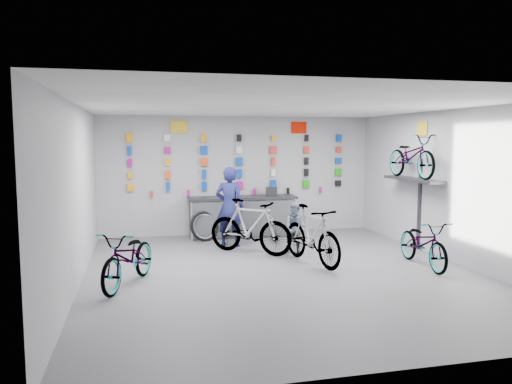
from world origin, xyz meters
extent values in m
plane|color=#55555A|center=(0.00, 0.00, 0.00)|extent=(8.00, 8.00, 0.00)
plane|color=white|center=(0.00, 0.00, 3.00)|extent=(8.00, 8.00, 0.00)
plane|color=#A9A9AC|center=(0.00, 4.00, 1.50)|extent=(7.00, 0.00, 7.00)
plane|color=#A9A9AC|center=(0.00, -4.00, 1.50)|extent=(7.00, 0.00, 7.00)
plane|color=#A9A9AC|center=(-3.50, 0.00, 1.50)|extent=(0.00, 8.00, 8.00)
plane|color=#A9A9AC|center=(3.50, 0.00, 1.50)|extent=(0.00, 8.00, 8.00)
cube|color=black|center=(0.00, 3.55, 0.45)|extent=(2.60, 0.60, 0.90)
cube|color=silver|center=(0.00, 3.25, 0.48)|extent=(2.60, 0.02, 0.90)
cube|color=silver|center=(-1.30, 3.25, 0.48)|extent=(0.04, 0.04, 0.96)
cube|color=silver|center=(1.30, 3.25, 0.48)|extent=(0.04, 0.04, 0.96)
cube|color=black|center=(0.00, 3.55, 0.97)|extent=(2.70, 0.66, 0.06)
cube|color=#FD9D0D|center=(-2.70, 3.93, 1.25)|extent=(0.15, 0.06, 0.18)
cube|color=#0B41B2|center=(-1.80, 3.93, 1.25)|extent=(0.09, 0.06, 0.23)
cube|color=#0B41B2|center=(-0.90, 3.93, 1.25)|extent=(0.12, 0.06, 0.22)
cube|color=#A90F7C|center=(0.00, 3.93, 1.25)|extent=(0.18, 0.06, 0.20)
cube|color=#0B41B2|center=(0.90, 3.93, 1.25)|extent=(0.15, 0.06, 0.23)
cube|color=#1C9E10|center=(1.80, 3.93, 1.25)|extent=(0.17, 0.06, 0.21)
cube|color=black|center=(2.70, 3.93, 1.25)|extent=(0.16, 0.06, 0.14)
cube|color=#FD9D0D|center=(-2.70, 3.93, 1.55)|extent=(0.09, 0.06, 0.16)
cube|color=#FF4C16|center=(-1.80, 3.93, 1.55)|extent=(0.13, 0.06, 0.21)
cube|color=#0B41B2|center=(-0.90, 3.93, 1.55)|extent=(0.10, 0.06, 0.22)
cube|color=#0B41B2|center=(0.00, 3.93, 1.55)|extent=(0.14, 0.06, 0.22)
cube|color=white|center=(0.90, 3.93, 1.55)|extent=(0.11, 0.06, 0.17)
cube|color=black|center=(1.80, 3.93, 1.55)|extent=(0.12, 0.06, 0.20)
cube|color=#1C9E10|center=(2.70, 3.93, 1.55)|extent=(0.17, 0.06, 0.18)
cube|color=#A90F7C|center=(-2.70, 3.93, 1.85)|extent=(0.11, 0.06, 0.19)
cube|color=#FD9D0D|center=(-1.80, 3.93, 1.85)|extent=(0.11, 0.06, 0.16)
cube|color=#FF4C16|center=(-0.90, 3.93, 1.85)|extent=(0.17, 0.06, 0.19)
cube|color=#0B41B2|center=(0.00, 3.93, 1.85)|extent=(0.16, 0.06, 0.21)
cube|color=red|center=(0.90, 3.93, 1.85)|extent=(0.10, 0.06, 0.23)
cube|color=black|center=(1.80, 3.93, 1.85)|extent=(0.11, 0.06, 0.19)
cube|color=#0B41B2|center=(2.70, 3.93, 1.85)|extent=(0.17, 0.06, 0.15)
cube|color=#0B41B2|center=(-2.70, 3.93, 2.15)|extent=(0.09, 0.06, 0.22)
cube|color=#A90F7C|center=(-1.80, 3.93, 2.15)|extent=(0.15, 0.06, 0.16)
cube|color=#0B41B2|center=(-0.90, 3.93, 2.15)|extent=(0.17, 0.06, 0.21)
cube|color=white|center=(0.00, 3.93, 2.15)|extent=(0.15, 0.06, 0.17)
cube|color=red|center=(0.90, 3.93, 2.15)|extent=(0.18, 0.06, 0.19)
cube|color=red|center=(1.80, 3.93, 2.15)|extent=(0.14, 0.06, 0.18)
cube|color=red|center=(2.70, 3.93, 2.15)|extent=(0.15, 0.06, 0.15)
cube|color=#FD9D0D|center=(-2.70, 3.93, 2.45)|extent=(0.15, 0.06, 0.22)
cube|color=white|center=(-1.80, 3.93, 2.45)|extent=(0.14, 0.06, 0.16)
cube|color=#FD9D0D|center=(-0.90, 3.93, 2.45)|extent=(0.11, 0.06, 0.21)
cube|color=black|center=(0.00, 3.93, 2.45)|extent=(0.11, 0.06, 0.18)
cube|color=#FD9D0D|center=(0.90, 3.93, 2.45)|extent=(0.09, 0.06, 0.14)
cube|color=black|center=(1.80, 3.93, 2.45)|extent=(0.10, 0.06, 0.17)
cube|color=#0B41B2|center=(2.70, 3.93, 2.45)|extent=(0.14, 0.06, 0.20)
cylinder|color=red|center=(-2.20, 3.91, 1.08)|extent=(0.07, 0.07, 0.16)
cylinder|color=#A90F7C|center=(-1.30, 3.91, 1.08)|extent=(0.07, 0.07, 0.16)
cylinder|color=#A90F7C|center=(0.40, 3.91, 1.08)|extent=(0.07, 0.07, 0.16)
cylinder|color=black|center=(1.30, 3.91, 1.08)|extent=(0.07, 0.07, 0.16)
cylinder|color=#A90F7C|center=(2.20, 3.91, 1.08)|extent=(0.07, 0.07, 0.16)
cube|color=#333338|center=(3.30, 1.20, 1.55)|extent=(0.38, 1.90, 0.06)
cube|color=#333338|center=(3.48, 1.20, 1.00)|extent=(0.04, 0.10, 2.00)
cube|color=yellow|center=(-1.50, 3.98, 2.72)|extent=(0.42, 0.02, 0.30)
cube|color=red|center=(1.60, 3.98, 2.72)|extent=(0.42, 0.02, 0.30)
cube|color=yellow|center=(3.48, 1.20, 2.65)|extent=(0.02, 0.40, 0.30)
imported|color=gray|center=(-2.69, -0.20, 0.48)|extent=(1.31, 1.91, 0.95)
imported|color=gray|center=(0.74, 0.50, 0.57)|extent=(0.98, 1.97, 1.14)
imported|color=gray|center=(2.73, -0.19, 0.46)|extent=(0.71, 1.77, 0.91)
imported|color=gray|center=(-0.24, 1.62, 0.58)|extent=(1.82, 1.68, 1.16)
imported|color=gray|center=(3.25, 1.20, 2.05)|extent=(0.63, 1.80, 0.95)
imported|color=#181C50|center=(-0.52, 2.47, 0.90)|extent=(0.78, 0.67, 1.81)
imported|color=slate|center=(0.71, 1.38, 0.55)|extent=(0.64, 0.58, 1.10)
torus|color=black|center=(-1.00, 3.17, 0.35)|extent=(0.76, 0.44, 0.73)
torus|color=silver|center=(-1.00, 3.17, 0.35)|extent=(0.61, 0.32, 0.58)
cube|color=black|center=(0.75, 3.55, 1.11)|extent=(0.34, 0.35, 0.22)
camera|label=1|loc=(-2.50, -8.52, 2.41)|focal=35.00mm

